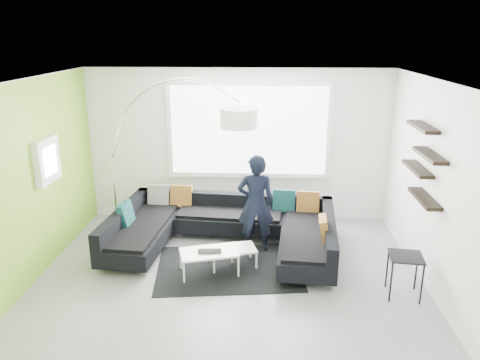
# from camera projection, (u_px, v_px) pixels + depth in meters

# --- Properties ---
(ground) EXTENTS (5.50, 5.50, 0.00)m
(ground) POSITION_uv_depth(u_px,v_px,m) (228.00, 283.00, 6.60)
(ground) COLOR gray
(ground) RESTS_ON ground
(room_shell) EXTENTS (5.54, 5.04, 2.82)m
(room_shell) POSITION_uv_depth(u_px,v_px,m) (231.00, 156.00, 6.25)
(room_shell) COLOR white
(room_shell) RESTS_ON ground
(sectional_sofa) EXTENTS (3.68, 2.47, 0.76)m
(sectional_sofa) POSITION_uv_depth(u_px,v_px,m) (223.00, 232.00, 7.49)
(sectional_sofa) COLOR black
(sectional_sofa) RESTS_ON ground
(rug) EXTENTS (2.28, 1.77, 0.01)m
(rug) POSITION_uv_depth(u_px,v_px,m) (229.00, 268.00, 7.03)
(rug) COLOR black
(rug) RESTS_ON ground
(coffee_table) EXTENTS (1.20, 0.89, 0.35)m
(coffee_table) POSITION_uv_depth(u_px,v_px,m) (221.00, 259.00, 6.94)
(coffee_table) COLOR white
(coffee_table) RESTS_ON ground
(arc_lamp) EXTENTS (2.77, 1.76, 2.72)m
(arc_lamp) POSITION_uv_depth(u_px,v_px,m) (111.00, 158.00, 7.87)
(arc_lamp) COLOR silver
(arc_lamp) RESTS_ON ground
(side_table) EXTENTS (0.47, 0.47, 0.59)m
(side_table) POSITION_uv_depth(u_px,v_px,m) (404.00, 276.00, 6.22)
(side_table) COLOR black
(side_table) RESTS_ON ground
(person) EXTENTS (0.62, 0.44, 1.60)m
(person) POSITION_uv_depth(u_px,v_px,m) (256.00, 204.00, 7.39)
(person) COLOR black
(person) RESTS_ON ground
(laptop) EXTENTS (0.38, 0.28, 0.03)m
(laptop) POSITION_uv_depth(u_px,v_px,m) (210.00, 253.00, 6.72)
(laptop) COLOR black
(laptop) RESTS_ON coffee_table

